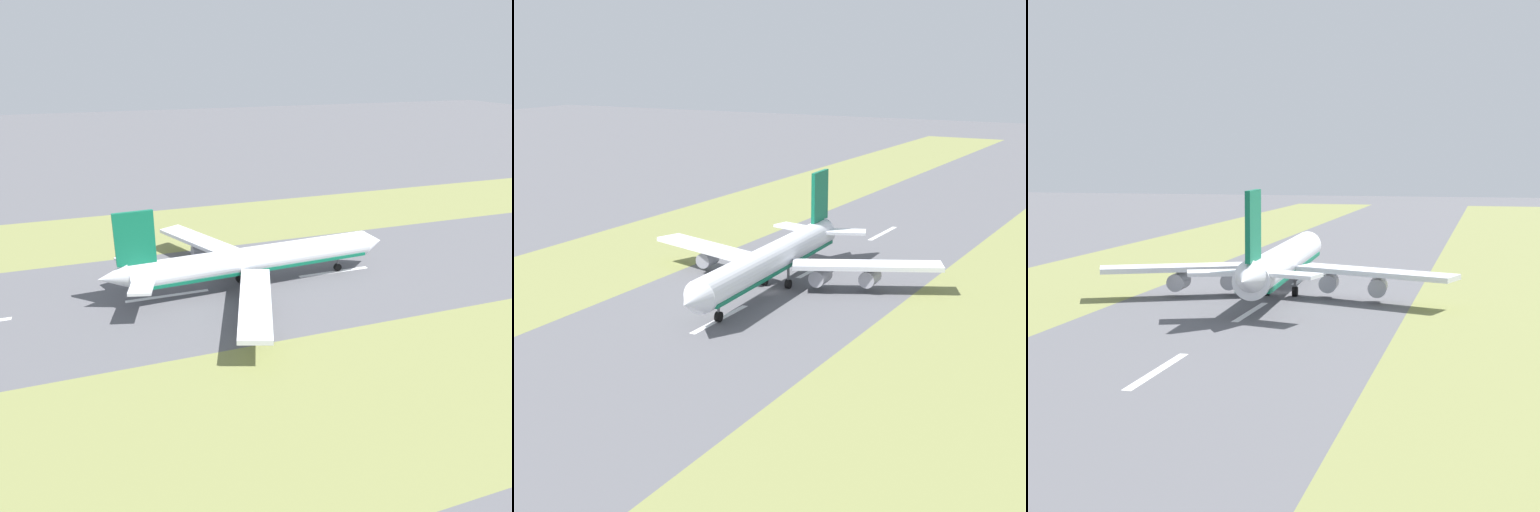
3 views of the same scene
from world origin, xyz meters
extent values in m
plane|color=#56565B|center=(0.00, 0.00, 0.00)|extent=(800.00, 800.00, 0.00)
cube|color=olive|center=(-45.00, 0.00, 0.00)|extent=(40.00, 600.00, 0.01)
cube|color=olive|center=(45.00, 0.00, 0.00)|extent=(40.00, 600.00, 0.01)
cube|color=silver|center=(0.00, -60.96, 0.01)|extent=(1.20, 18.00, 0.01)
cube|color=silver|center=(0.00, -20.96, 0.01)|extent=(1.20, 18.00, 0.01)
cube|color=silver|center=(0.00, 19.04, 0.01)|extent=(1.20, 18.00, 0.01)
cylinder|color=silver|center=(0.70, -0.96, 6.20)|extent=(9.20, 56.25, 6.00)
cone|color=silver|center=(-1.04, 29.49, 6.20)|extent=(6.16, 5.33, 5.88)
cone|color=silver|center=(2.48, -31.91, 7.00)|extent=(5.44, 6.28, 5.10)
cube|color=#0F6647|center=(0.70, -0.96, 4.55)|extent=(8.77, 54.00, 0.70)
cube|color=silver|center=(-16.35, -9.17, 5.30)|extent=(28.78, 17.81, 0.90)
cube|color=silver|center=(18.59, -7.17, 5.30)|extent=(29.39, 14.99, 0.90)
cylinder|color=#93939E|center=(-8.05, -5.47, 2.85)|extent=(3.47, 4.98, 3.20)
cylinder|color=#93939E|center=(-16.84, -9.48, 2.85)|extent=(3.47, 4.98, 3.20)
cylinder|color=#93939E|center=(9.92, -4.44, 2.85)|extent=(3.47, 4.98, 3.20)
cylinder|color=#93939E|center=(19.10, -7.42, 2.85)|extent=(3.47, 4.98, 3.20)
cube|color=#0F6647|center=(2.19, -26.92, 14.70)|extent=(1.26, 8.03, 11.00)
cube|color=silver|center=(-3.30, -27.23, 7.20)|extent=(10.92, 7.73, 0.60)
cube|color=silver|center=(7.69, -26.60, 7.20)|extent=(10.79, 6.80, 0.60)
cylinder|color=#59595E|center=(-0.52, 20.28, 2.50)|extent=(0.50, 0.50, 3.20)
cylinder|color=black|center=(-0.52, 20.28, 0.90)|extent=(1.00, 1.85, 1.80)
cylinder|color=#59595E|center=(-1.72, -4.11, 2.50)|extent=(0.50, 0.50, 3.20)
cylinder|color=black|center=(-1.72, -4.11, 0.90)|extent=(1.00, 1.85, 1.80)
cylinder|color=#59595E|center=(3.47, -3.81, 2.50)|extent=(0.50, 0.50, 3.20)
cylinder|color=black|center=(3.47, -3.81, 0.90)|extent=(1.00, 1.85, 1.80)
camera|label=1|loc=(97.99, -33.95, 48.39)|focal=35.00mm
camera|label=2|loc=(-75.32, 141.20, 46.81)|focal=60.00mm
camera|label=3|loc=(38.34, -153.71, 25.25)|focal=60.00mm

